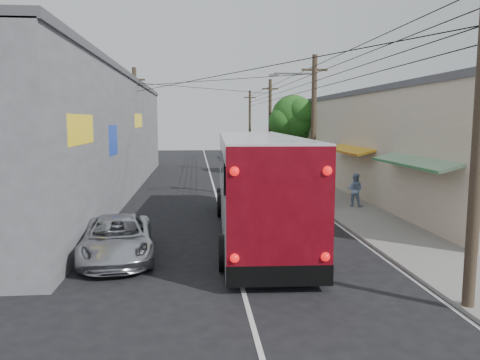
% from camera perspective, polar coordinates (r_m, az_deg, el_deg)
% --- Properties ---
extents(ground, '(120.00, 120.00, 0.00)m').
position_cam_1_polar(ground, '(12.96, 0.28, -13.03)').
color(ground, black).
rests_on(ground, ground).
extents(sidewalk, '(3.00, 80.00, 0.12)m').
position_cam_1_polar(sidewalk, '(33.31, 8.00, -0.48)').
color(sidewalk, slate).
rests_on(sidewalk, ground).
extents(building_right, '(7.09, 40.00, 6.25)m').
position_cam_1_polar(building_right, '(36.24, 14.29, 4.90)').
color(building_right, beige).
rests_on(building_right, ground).
extents(building_left, '(7.20, 36.00, 7.25)m').
position_cam_1_polar(building_left, '(30.97, -19.13, 5.29)').
color(building_left, gray).
rests_on(building_left, ground).
extents(utility_poles, '(11.80, 45.28, 8.00)m').
position_cam_1_polar(utility_poles, '(32.71, 2.20, 6.60)').
color(utility_poles, '#473828').
rests_on(utility_poles, ground).
extents(street_tree, '(4.40, 4.00, 6.60)m').
position_cam_1_polar(street_tree, '(38.96, 6.59, 7.46)').
color(street_tree, '#3F2B19').
rests_on(street_tree, ground).
extents(coach_bus, '(3.58, 13.68, 3.91)m').
position_cam_1_polar(coach_bus, '(18.69, 2.04, -0.35)').
color(coach_bus, silver).
rests_on(coach_bus, ground).
extents(jeepney, '(2.83, 5.12, 1.36)m').
position_cam_1_polar(jeepney, '(15.89, -14.75, -6.88)').
color(jeepney, silver).
rests_on(jeepney, ground).
extents(parked_suv, '(2.35, 5.55, 1.60)m').
position_cam_1_polar(parked_suv, '(26.02, 7.52, -0.98)').
color(parked_suv, '#96969D').
rests_on(parked_suv, ground).
extents(parked_car_mid, '(1.92, 4.09, 1.35)m').
position_cam_1_polar(parked_car_mid, '(36.40, 2.51, 1.22)').
color(parked_car_mid, '#29292E').
rests_on(parked_car_mid, ground).
extents(parked_car_far, '(2.03, 4.69, 1.50)m').
position_cam_1_polar(parked_car_far, '(39.70, 3.00, 1.82)').
color(parked_car_far, black).
rests_on(parked_car_far, ground).
extents(pedestrian_near, '(0.72, 0.60, 1.69)m').
position_cam_1_polar(pedestrian_near, '(27.76, 8.49, -0.14)').
color(pedestrian_near, pink).
rests_on(pedestrian_near, sidewalk).
extents(pedestrian_far, '(1.05, 1.00, 1.71)m').
position_cam_1_polar(pedestrian_far, '(24.66, 13.84, -1.17)').
color(pedestrian_far, '#8099BA').
rests_on(pedestrian_far, sidewalk).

